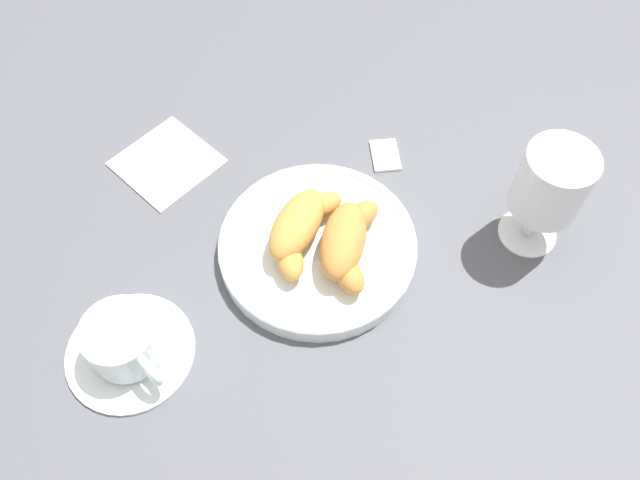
{
  "coord_description": "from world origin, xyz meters",
  "views": [
    {
      "loc": [
        0.29,
        0.21,
        0.64
      ],
      "look_at": [
        -0.03,
        0.0,
        0.03
      ],
      "focal_mm": 35.96,
      "sensor_mm": 36.0,
      "label": 1
    }
  ],
  "objects_px": {
    "croissant_small": "(346,242)",
    "sugar_packet": "(385,154)",
    "folded_napkin": "(167,162)",
    "pastry_plate": "(320,248)",
    "juice_glass_left": "(551,186)",
    "croissant_large": "(300,227)",
    "coffee_cup_near": "(126,344)"
  },
  "relations": [
    {
      "from": "juice_glass_left",
      "to": "coffee_cup_near",
      "type": "bearing_deg",
      "value": -38.39
    },
    {
      "from": "juice_glass_left",
      "to": "sugar_packet",
      "type": "relative_size",
      "value": 2.8
    },
    {
      "from": "croissant_small",
      "to": "juice_glass_left",
      "type": "height_order",
      "value": "juice_glass_left"
    },
    {
      "from": "croissant_large",
      "to": "juice_glass_left",
      "type": "distance_m",
      "value": 0.27
    },
    {
      "from": "juice_glass_left",
      "to": "pastry_plate",
      "type": "bearing_deg",
      "value": -50.72
    },
    {
      "from": "juice_glass_left",
      "to": "croissant_small",
      "type": "bearing_deg",
      "value": -47.03
    },
    {
      "from": "croissant_small",
      "to": "sugar_packet",
      "type": "bearing_deg",
      "value": -166.51
    },
    {
      "from": "croissant_small",
      "to": "sugar_packet",
      "type": "height_order",
      "value": "croissant_small"
    },
    {
      "from": "coffee_cup_near",
      "to": "sugar_packet",
      "type": "height_order",
      "value": "coffee_cup_near"
    },
    {
      "from": "pastry_plate",
      "to": "croissant_small",
      "type": "xyz_separation_m",
      "value": [
        -0.01,
        0.03,
        0.03
      ]
    },
    {
      "from": "sugar_packet",
      "to": "folded_napkin",
      "type": "xyz_separation_m",
      "value": [
        0.16,
        -0.23,
        -0.0
      ]
    },
    {
      "from": "juice_glass_left",
      "to": "folded_napkin",
      "type": "bearing_deg",
      "value": -70.77
    },
    {
      "from": "croissant_large",
      "to": "juice_glass_left",
      "type": "height_order",
      "value": "juice_glass_left"
    },
    {
      "from": "coffee_cup_near",
      "to": "juice_glass_left",
      "type": "bearing_deg",
      "value": 141.61
    },
    {
      "from": "juice_glass_left",
      "to": "folded_napkin",
      "type": "relative_size",
      "value": 1.27
    },
    {
      "from": "folded_napkin",
      "to": "pastry_plate",
      "type": "bearing_deg",
      "value": 88.28
    },
    {
      "from": "pastry_plate",
      "to": "croissant_small",
      "type": "height_order",
      "value": "croissant_small"
    },
    {
      "from": "croissant_large",
      "to": "sugar_packet",
      "type": "relative_size",
      "value": 2.72
    },
    {
      "from": "pastry_plate",
      "to": "croissant_large",
      "type": "xyz_separation_m",
      "value": [
        0.0,
        -0.02,
        0.03
      ]
    },
    {
      "from": "croissant_large",
      "to": "folded_napkin",
      "type": "relative_size",
      "value": 1.24
    },
    {
      "from": "sugar_packet",
      "to": "folded_napkin",
      "type": "height_order",
      "value": "sugar_packet"
    },
    {
      "from": "juice_glass_left",
      "to": "folded_napkin",
      "type": "height_order",
      "value": "juice_glass_left"
    },
    {
      "from": "pastry_plate",
      "to": "juice_glass_left",
      "type": "xyz_separation_m",
      "value": [
        -0.16,
        0.19,
        0.08
      ]
    },
    {
      "from": "croissant_large",
      "to": "croissant_small",
      "type": "bearing_deg",
      "value": 101.68
    },
    {
      "from": "sugar_packet",
      "to": "folded_napkin",
      "type": "relative_size",
      "value": 0.45
    },
    {
      "from": "croissant_small",
      "to": "sugar_packet",
      "type": "relative_size",
      "value": 2.57
    },
    {
      "from": "pastry_plate",
      "to": "sugar_packet",
      "type": "height_order",
      "value": "pastry_plate"
    },
    {
      "from": "croissant_small",
      "to": "folded_napkin",
      "type": "height_order",
      "value": "croissant_small"
    },
    {
      "from": "pastry_plate",
      "to": "croissant_large",
      "type": "bearing_deg",
      "value": -78.63
    },
    {
      "from": "coffee_cup_near",
      "to": "juice_glass_left",
      "type": "relative_size",
      "value": 0.97
    },
    {
      "from": "pastry_plate",
      "to": "folded_napkin",
      "type": "xyz_separation_m",
      "value": [
        -0.01,
        -0.24,
        -0.01
      ]
    },
    {
      "from": "coffee_cup_near",
      "to": "sugar_packet",
      "type": "bearing_deg",
      "value": 166.35
    }
  ]
}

